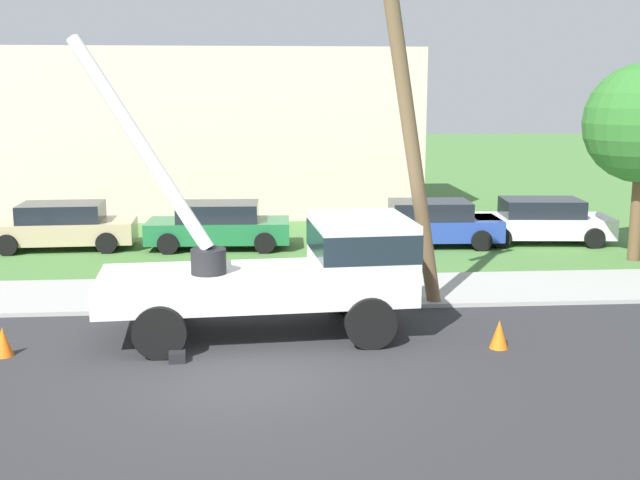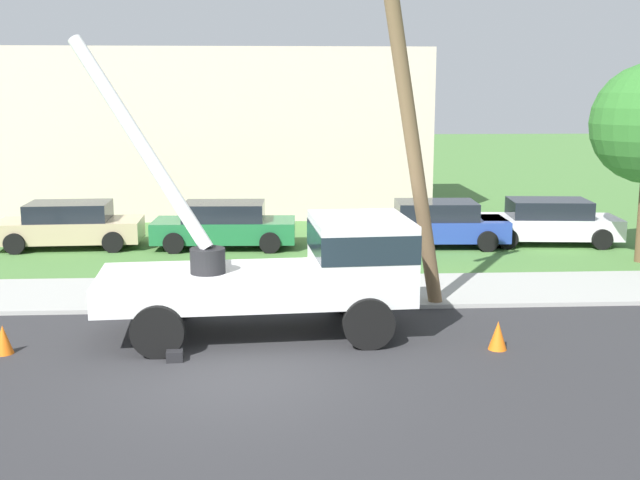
{
  "view_description": "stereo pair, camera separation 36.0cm",
  "coord_description": "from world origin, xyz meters",
  "px_view_note": "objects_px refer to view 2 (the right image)",
  "views": [
    {
      "loc": [
        0.34,
        -12.98,
        4.93
      ],
      "look_at": [
        1.63,
        3.3,
        1.78
      ],
      "focal_mm": 44.38,
      "sensor_mm": 36.0,
      "label": 1
    },
    {
      "loc": [
        0.7,
        -13.01,
        4.93
      ],
      "look_at": [
        1.63,
        3.3,
        1.78
      ],
      "focal_mm": 44.38,
      "sensor_mm": 36.0,
      "label": 2
    }
  ],
  "objects_px": {
    "utility_truck": "(297,265)",
    "parked_sedan_green": "(224,225)",
    "leaning_utility_pole": "(407,107)",
    "parked_sedan_blue": "(436,224)",
    "traffic_cone_ahead": "(498,335)",
    "traffic_cone_behind": "(3,340)",
    "parked_sedan_white": "(548,222)",
    "parked_sedan_tan": "(70,225)"
  },
  "relations": [
    {
      "from": "utility_truck",
      "to": "parked_sedan_green",
      "type": "height_order",
      "value": "utility_truck"
    },
    {
      "from": "parked_sedan_blue",
      "to": "leaning_utility_pole",
      "type": "bearing_deg",
      "value": -106.6
    },
    {
      "from": "leaning_utility_pole",
      "to": "traffic_cone_behind",
      "type": "bearing_deg",
      "value": -164.03
    },
    {
      "from": "leaning_utility_pole",
      "to": "traffic_cone_ahead",
      "type": "height_order",
      "value": "leaning_utility_pole"
    },
    {
      "from": "parked_sedan_white",
      "to": "parked_sedan_green",
      "type": "bearing_deg",
      "value": -179.81
    },
    {
      "from": "leaning_utility_pole",
      "to": "parked_sedan_white",
      "type": "relative_size",
      "value": 1.94
    },
    {
      "from": "parked_sedan_tan",
      "to": "parked_sedan_green",
      "type": "distance_m",
      "value": 4.84
    },
    {
      "from": "traffic_cone_behind",
      "to": "traffic_cone_ahead",
      "type": "bearing_deg",
      "value": -1.7
    },
    {
      "from": "utility_truck",
      "to": "traffic_cone_ahead",
      "type": "relative_size",
      "value": 12.35
    },
    {
      "from": "parked_sedan_tan",
      "to": "parked_sedan_blue",
      "type": "bearing_deg",
      "value": -2.14
    },
    {
      "from": "leaning_utility_pole",
      "to": "parked_sedan_white",
      "type": "xyz_separation_m",
      "value": [
        5.91,
        7.69,
        -3.83
      ]
    },
    {
      "from": "parked_sedan_green",
      "to": "parked_sedan_blue",
      "type": "distance_m",
      "value": 6.64
    },
    {
      "from": "traffic_cone_ahead",
      "to": "parked_sedan_green",
      "type": "relative_size",
      "value": 0.13
    },
    {
      "from": "traffic_cone_behind",
      "to": "parked_sedan_blue",
      "type": "height_order",
      "value": "parked_sedan_blue"
    },
    {
      "from": "traffic_cone_behind",
      "to": "leaning_utility_pole",
      "type": "bearing_deg",
      "value": 15.97
    },
    {
      "from": "utility_truck",
      "to": "parked_sedan_blue",
      "type": "distance_m",
      "value": 9.89
    },
    {
      "from": "traffic_cone_ahead",
      "to": "traffic_cone_behind",
      "type": "distance_m",
      "value": 9.36
    },
    {
      "from": "utility_truck",
      "to": "traffic_cone_ahead",
      "type": "distance_m",
      "value": 4.18
    },
    {
      "from": "parked_sedan_tan",
      "to": "traffic_cone_behind",
      "type": "bearing_deg",
      "value": -82.77
    },
    {
      "from": "traffic_cone_ahead",
      "to": "traffic_cone_behind",
      "type": "height_order",
      "value": "same"
    },
    {
      "from": "leaning_utility_pole",
      "to": "traffic_cone_ahead",
      "type": "xyz_separation_m",
      "value": [
        1.41,
        -2.55,
        -4.26
      ]
    },
    {
      "from": "utility_truck",
      "to": "traffic_cone_behind",
      "type": "height_order",
      "value": "utility_truck"
    },
    {
      "from": "leaning_utility_pole",
      "to": "parked_sedan_white",
      "type": "distance_m",
      "value": 10.43
    },
    {
      "from": "traffic_cone_ahead",
      "to": "parked_sedan_green",
      "type": "height_order",
      "value": "parked_sedan_green"
    },
    {
      "from": "parked_sedan_green",
      "to": "parked_sedan_white",
      "type": "height_order",
      "value": "same"
    },
    {
      "from": "parked_sedan_blue",
      "to": "parked_sedan_white",
      "type": "height_order",
      "value": "same"
    },
    {
      "from": "parked_sedan_tan",
      "to": "parked_sedan_green",
      "type": "bearing_deg",
      "value": -3.24
    },
    {
      "from": "parked_sedan_tan",
      "to": "parked_sedan_blue",
      "type": "xyz_separation_m",
      "value": [
        11.47,
        -0.43,
        0.0
      ]
    },
    {
      "from": "parked_sedan_green",
      "to": "utility_truck",
      "type": "bearing_deg",
      "value": -77.17
    },
    {
      "from": "parked_sedan_tan",
      "to": "parked_sedan_white",
      "type": "distance_m",
      "value": 15.15
    },
    {
      "from": "utility_truck",
      "to": "parked_sedan_green",
      "type": "distance_m",
      "value": 9.13
    },
    {
      "from": "traffic_cone_ahead",
      "to": "parked_sedan_blue",
      "type": "relative_size",
      "value": 0.13
    },
    {
      "from": "leaning_utility_pole",
      "to": "parked_sedan_white",
      "type": "bearing_deg",
      "value": 52.46
    },
    {
      "from": "utility_truck",
      "to": "traffic_cone_behind",
      "type": "relative_size",
      "value": 12.35
    },
    {
      "from": "parked_sedan_tan",
      "to": "leaning_utility_pole",
      "type": "bearing_deg",
      "value": -40.66
    },
    {
      "from": "utility_truck",
      "to": "parked_sedan_white",
      "type": "bearing_deg",
      "value": 47.04
    },
    {
      "from": "utility_truck",
      "to": "leaning_utility_pole",
      "type": "height_order",
      "value": "leaning_utility_pole"
    },
    {
      "from": "traffic_cone_ahead",
      "to": "traffic_cone_behind",
      "type": "bearing_deg",
      "value": 178.3
    },
    {
      "from": "leaning_utility_pole",
      "to": "parked_sedan_blue",
      "type": "height_order",
      "value": "leaning_utility_pole"
    },
    {
      "from": "parked_sedan_tan",
      "to": "parked_sedan_white",
      "type": "relative_size",
      "value": 0.98
    },
    {
      "from": "parked_sedan_green",
      "to": "traffic_cone_ahead",
      "type": "bearing_deg",
      "value": -60.32
    },
    {
      "from": "parked_sedan_tan",
      "to": "utility_truck",
      "type": "bearing_deg",
      "value": -53.17
    }
  ]
}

